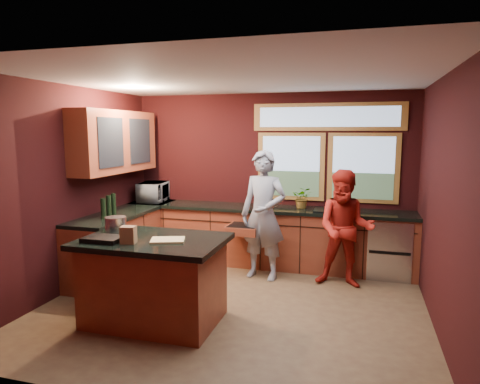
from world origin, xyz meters
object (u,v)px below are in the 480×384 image
at_px(cutting_board, 168,240).
at_px(stock_pot, 116,225).
at_px(island, 154,280).
at_px(person_grey, 263,215).
at_px(person_red, 345,229).

height_order(cutting_board, stock_pot, stock_pot).
xyz_separation_m(island, cutting_board, (0.20, -0.05, 0.48)).
bearing_deg(person_grey, island, -105.23).
xyz_separation_m(island, person_red, (1.97, 1.71, 0.32)).
bearing_deg(island, cutting_board, -14.04).
relative_size(person_red, cutting_board, 4.56).
xyz_separation_m(island, stock_pot, (-0.55, 0.15, 0.56)).
xyz_separation_m(person_grey, cutting_board, (-0.64, -1.78, 0.03)).
distance_m(island, person_grey, 1.97).
distance_m(person_grey, person_red, 1.15).
distance_m(cutting_board, stock_pot, 0.78).
bearing_deg(person_grey, stock_pot, -120.67).
bearing_deg(person_grey, cutting_board, -99.11).
height_order(person_red, cutting_board, person_red).
distance_m(island, person_red, 2.63).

